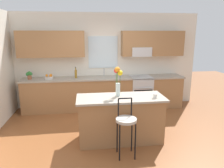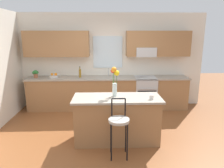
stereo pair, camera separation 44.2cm
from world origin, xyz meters
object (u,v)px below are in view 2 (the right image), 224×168
kitchen_island (117,119)px  potted_plant_small (35,73)px  oven_range (145,93)px  fruit_bowl_oranges (54,76)px  bottle_olive_oil (80,73)px  bar_stool_near (119,123)px  mug_ceramic (151,97)px  flower_vase (115,79)px

kitchen_island → potted_plant_small: 2.95m
oven_range → kitchen_island: same height
oven_range → fruit_bowl_oranges: (-2.58, 0.02, 0.50)m
fruit_bowl_oranges → kitchen_island: bearing=-49.0°
kitchen_island → bottle_olive_oil: 2.20m
bar_stool_near → mug_ceramic: (0.64, 0.41, 0.33)m
flower_vase → potted_plant_small: bearing=139.3°
fruit_bowl_oranges → oven_range: bearing=-0.5°
oven_range → bottle_olive_oil: 1.94m
mug_ceramic → bottle_olive_oil: bottle_olive_oil is taller
oven_range → fruit_bowl_oranges: bearing=179.5°
flower_vase → fruit_bowl_oranges: (-1.62, 1.83, -0.31)m
flower_vase → mug_ceramic: 0.78m
oven_range → flower_vase: flower_vase is taller
bottle_olive_oil → potted_plant_small: bearing=179.9°
mug_ceramic → potted_plant_small: potted_plant_small is taller
flower_vase → potted_plant_small: 2.82m
mug_ceramic → potted_plant_small: (-2.81, 2.07, 0.08)m
mug_ceramic → fruit_bowl_oranges: fruit_bowl_oranges is taller
bar_stool_near → flower_vase: size_ratio=1.77×
mug_ceramic → oven_range: bearing=82.2°
kitchen_island → flower_vase: flower_vase is taller
kitchen_island → oven_range: bearing=64.1°
flower_vase → bottle_olive_oil: bearing=115.9°
bar_stool_near → fruit_bowl_oranges: (-1.66, 2.47, 0.33)m
bottle_olive_oil → potted_plant_small: size_ratio=1.42×
kitchen_island → mug_ceramic: bearing=-13.6°
bottle_olive_oil → oven_range: bearing=-0.8°
bottle_olive_oil → flower_vase: bearing=-64.1°
flower_vase → fruit_bowl_oranges: 2.47m
oven_range → kitchen_island: bearing=-115.9°
kitchen_island → flower_vase: (-0.04, 0.08, 0.81)m
flower_vase → potted_plant_small: size_ratio=2.69×
kitchen_island → mug_ceramic: 0.83m
bottle_olive_oil → mug_ceramic: bearing=-52.7°
bar_stool_near → flower_vase: 0.90m
oven_range → mug_ceramic: (-0.28, -2.04, 0.51)m
bar_stool_near → potted_plant_small: (-2.18, 2.48, 0.41)m
flower_vase → potted_plant_small: (-2.13, 1.84, -0.23)m
oven_range → fruit_bowl_oranges: 2.63m
bar_stool_near → bottle_olive_oil: bottle_olive_oil is taller
fruit_bowl_oranges → bottle_olive_oil: bearing=0.0°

